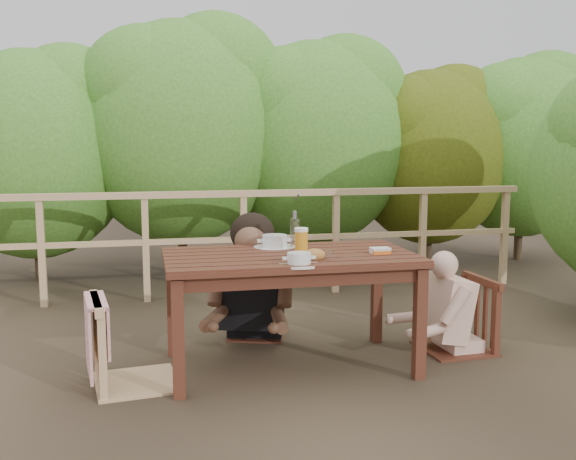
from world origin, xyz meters
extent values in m
plane|color=#453526|center=(0.00, 0.00, 0.00)|extent=(60.00, 60.00, 0.00)
cube|color=#421E13|center=(0.00, 0.00, 0.37)|extent=(1.60, 0.90, 0.74)
cube|color=tan|center=(-0.98, -0.10, 0.52)|extent=(0.58, 0.58, 1.04)
cube|color=#421E13|center=(-0.10, 0.73, 0.41)|extent=(0.51, 0.51, 0.82)
cube|color=#421E13|center=(1.22, 0.09, 0.48)|extent=(0.51, 0.51, 0.97)
cube|color=tan|center=(0.00, 2.00, 0.51)|extent=(5.60, 0.10, 1.01)
cylinder|color=silver|center=(-0.02, -0.34, 0.78)|extent=(0.24, 0.24, 0.08)
cylinder|color=silver|center=(-0.04, 0.30, 0.79)|extent=(0.29, 0.29, 0.10)
ellipsoid|color=olive|center=(0.11, -0.22, 0.78)|extent=(0.14, 0.10, 0.08)
cylinder|color=orange|center=(0.09, 0.04, 0.83)|extent=(0.09, 0.09, 0.17)
cylinder|color=white|center=(0.08, 0.19, 0.87)|extent=(0.07, 0.07, 0.27)
cylinder|color=white|center=(0.20, -0.22, 0.77)|extent=(0.06, 0.06, 0.07)
cube|color=white|center=(0.57, -0.12, 0.76)|extent=(0.13, 0.09, 0.05)
camera|label=1|loc=(-0.91, -4.10, 1.49)|focal=41.43mm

